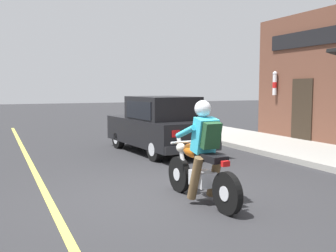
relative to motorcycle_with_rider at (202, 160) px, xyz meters
The scene contains 5 objects.
ground_plane 0.98m from the motorcycle_with_rider, 124.43° to the left, with size 80.00×80.00×0.00m, color #2B2B2D.
sidewalk_curb 6.08m from the motorcycle_with_rider, 36.39° to the left, with size 2.60×22.00×0.14m, color #9E9B93.
lane_stripe 4.26m from the motorcycle_with_rider, 121.55° to the left, with size 0.12×19.80×0.01m, color #D1C64C.
motorcycle_with_rider is the anchor object (origin of this frame).
car_hatchback 4.88m from the motorcycle_with_rider, 75.09° to the left, with size 1.95×3.91×1.57m.
Camera 1 is at (-2.56, -5.93, 1.82)m, focal length 42.00 mm.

